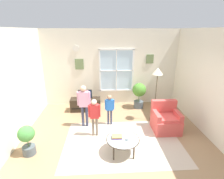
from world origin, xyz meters
TOP-DOWN VIEW (x-y plane):
  - ground_plane at (0.00, 0.00)m, footprint 5.81×5.92m
  - back_wall at (0.01, 2.71)m, footprint 5.21×0.17m
  - side_wall_left at (-2.67, 0.00)m, footprint 0.12×5.32m
  - side_wall_right at (2.67, 0.00)m, footprint 0.12×5.32m
  - area_rug at (0.18, -0.02)m, footprint 3.12×2.15m
  - tv_stand at (-0.98, 2.03)m, footprint 1.10×0.43m
  - television at (-0.98, 2.02)m, footprint 0.51×0.08m
  - armchair at (1.54, 0.52)m, footprint 0.76×0.74m
  - coffee_table at (0.13, -0.45)m, footprint 0.81×0.81m
  - book_stack at (-0.01, -0.40)m, footprint 0.25×0.19m
  - cup at (0.25, -0.51)m, footprint 0.09×0.09m
  - remote_near_books at (0.03, -0.31)m, footprint 0.08×0.15m
  - remote_near_cup at (0.04, -0.37)m, footprint 0.10×0.14m
  - person_red_shirt at (-0.57, 0.34)m, footprint 0.34×0.15m
  - person_pink_shirt at (-0.91, 0.89)m, footprint 0.41×0.18m
  - person_blue_shirt at (-0.12, 0.94)m, footprint 0.30×0.14m
  - potted_plant_by_window at (1.06, 2.16)m, footprint 0.52×0.52m
  - potted_plant_corner at (-2.16, -0.36)m, footprint 0.39×0.39m
  - floor_lamp at (1.38, 1.15)m, footprint 0.32×0.32m

SIDE VIEW (x-z plane):
  - ground_plane at x=0.00m, z-range -0.02..0.00m
  - area_rug at x=0.18m, z-range 0.00..0.01m
  - tv_stand at x=-0.98m, z-range 0.00..0.48m
  - armchair at x=1.54m, z-range -0.11..0.76m
  - coffee_table at x=0.13m, z-range 0.18..0.58m
  - remote_near_books at x=0.03m, z-range 0.40..0.42m
  - remote_near_cup at x=0.04m, z-range 0.40..0.42m
  - book_stack at x=-0.01m, z-range 0.40..0.47m
  - cup at x=0.25m, z-range 0.40..0.49m
  - potted_plant_corner at x=-2.16m, z-range 0.07..0.84m
  - potted_plant_by_window at x=1.06m, z-range 0.12..1.11m
  - person_blue_shirt at x=-0.12m, z-range 0.13..1.13m
  - television at x=-0.98m, z-range 0.49..0.83m
  - person_red_shirt at x=-0.57m, z-range 0.14..1.26m
  - person_pink_shirt at x=-0.91m, z-range 0.17..1.51m
  - back_wall at x=0.01m, z-range 0.00..2.95m
  - side_wall_left at x=-2.67m, z-range 0.00..2.95m
  - side_wall_right at x=2.67m, z-range 0.00..2.95m
  - floor_lamp at x=1.38m, z-range 0.61..2.41m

